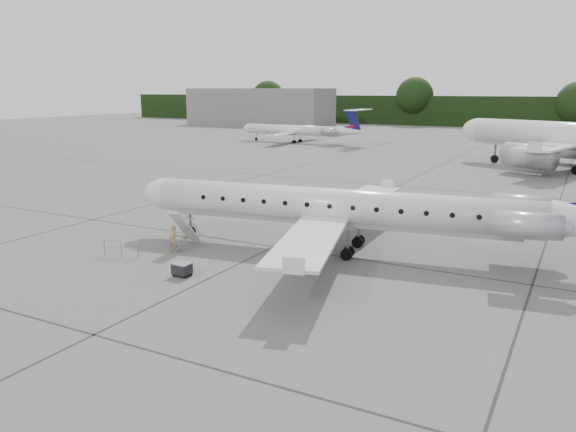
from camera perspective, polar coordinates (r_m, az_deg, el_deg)
The scene contains 9 objects.
ground at distance 30.14m, azimuth 3.60°, elevation -6.27°, with size 320.00×320.00×0.00m, color #5E5E5B.
treeline at distance 156.50m, azimuth 24.21°, elevation 9.55°, with size 260.00×4.00×8.00m, color black.
terminal_building at distance 158.72m, azimuth -2.89°, elevation 11.02°, with size 40.00×14.00×10.00m, color slate.
main_regional_jet at distance 34.19m, azimuth 5.01°, elevation 2.76°, with size 30.44×21.92×7.81m, color silver, non-canonical shape.
airstair at distance 36.13m, azimuth -10.43°, elevation -1.21°, with size 0.85×2.48×2.45m, color silver, non-canonical shape.
passenger at distance 35.07m, azimuth -11.55°, elevation -2.31°, with size 0.62×0.41×1.71m, color #947C50.
safety_railing at distance 35.06m, azimuth -16.60°, elevation -3.19°, with size 2.20×0.08×1.00m, color gray, non-canonical shape.
baggage_cart at distance 30.76m, azimuth -10.73°, elevation -5.30°, with size 0.92×0.74×0.80m, color black, non-canonical shape.
bg_regional_left at distance 106.06m, azimuth 0.51°, elevation 9.21°, with size 24.60×17.71×6.45m, color silver, non-canonical shape.
Camera 1 is at (11.77, -25.95, 9.83)m, focal length 35.00 mm.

